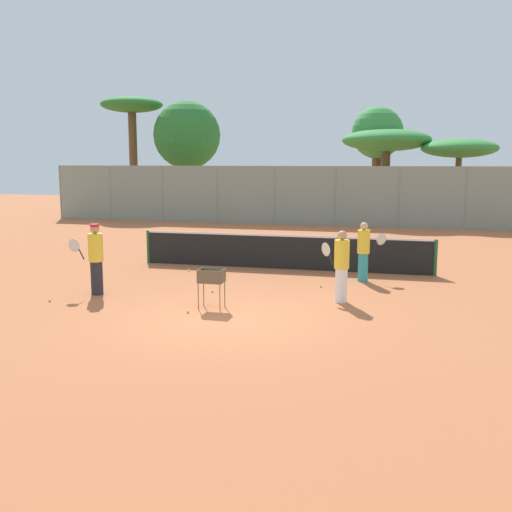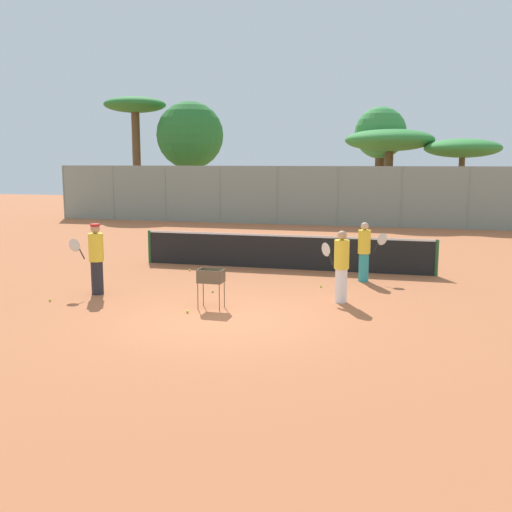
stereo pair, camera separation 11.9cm
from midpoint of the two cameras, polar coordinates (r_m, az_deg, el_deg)
name	(u,v)px [view 1 (the left image)]	position (r m, az deg, el deg)	size (l,w,h in m)	color
ground_plane	(223,320)	(12.74, -3.45, -6.06)	(80.00, 80.00, 0.00)	#B7663D
tennis_net	(283,251)	(18.49, 2.43, 0.46)	(9.14, 0.10, 1.07)	#26592D
back_fence	(335,196)	(30.98, 7.44, 5.67)	(31.78, 0.08, 3.05)	gray
tree_1	(459,149)	(33.19, 18.70, 9.61)	(3.91, 3.91, 4.45)	brown
tree_2	(377,135)	(34.51, 11.39, 11.23)	(2.84, 2.84, 6.27)	brown
tree_3	(386,142)	(33.83, 12.21, 10.61)	(4.80, 4.80, 5.03)	brown
tree_4	(187,136)	(37.51, -6.69, 11.32)	(4.09, 4.09, 6.90)	brown
tree_5	(132,111)	(38.90, -11.82, 13.38)	(3.82, 3.82, 7.23)	brown
player_white_outfit	(341,265)	(14.24, 7.89, -0.90)	(0.77, 0.64, 1.71)	white
player_red_cap	(96,258)	(15.43, -15.24, -0.20)	(0.92, 0.37, 1.78)	#26262D
player_yellow_shirt	(364,251)	(16.82, 10.03, 0.47)	(0.82, 0.52, 1.65)	teal
ball_cart	(211,279)	(13.56, -4.52, -2.21)	(0.56, 0.41, 0.90)	brown
tennis_ball_0	(189,270)	(18.31, -6.61, -1.34)	(0.07, 0.07, 0.07)	#D1E54C
tennis_ball_1	(321,286)	(16.00, 5.96, -2.85)	(0.07, 0.07, 0.07)	#D1E54C
tennis_ball_2	(188,312)	(13.33, -6.75, -5.28)	(0.07, 0.07, 0.07)	#D1E54C
tennis_ball_3	(50,300)	(15.12, -19.27, -4.01)	(0.07, 0.07, 0.07)	#D1E54C
tennis_ball_4	(212,291)	(15.31, -4.40, -3.36)	(0.07, 0.07, 0.07)	#D1E54C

